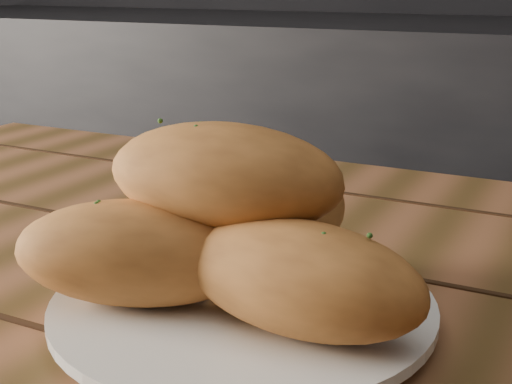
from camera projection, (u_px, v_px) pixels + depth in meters
name	position (u px, v px, depth m)	size (l,w,h in m)	color
counter	(409.00, 233.00, 1.55)	(2.80, 0.60, 0.90)	black
plate	(243.00, 308.00, 0.50)	(0.27, 0.27, 0.02)	white
bread_rolls	(233.00, 232.00, 0.48)	(0.29, 0.25, 0.12)	#C67A37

